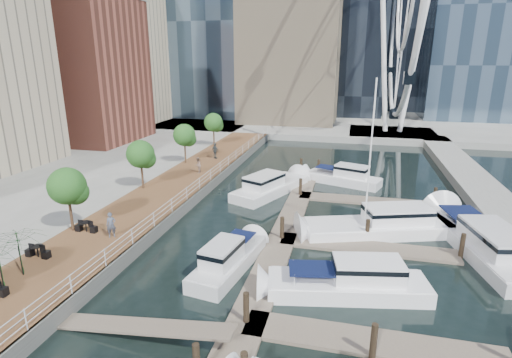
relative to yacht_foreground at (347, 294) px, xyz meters
The scene contains 17 objects.
ground 8.04m from the yacht_foreground, 165.83° to the right, with size 520.00×520.00×0.00m, color black.
boardwalk 21.26m from the yacht_foreground, 142.19° to the left, with size 6.00×60.00×1.00m, color brown.
seawall 18.98m from the yacht_foreground, 136.63° to the left, with size 0.25×60.00×1.00m, color #595954.
land_far 100.34m from the yacht_foreground, 94.45° to the left, with size 200.00×114.00×1.00m, color gray.
breakwater 21.78m from the yacht_foreground, 55.91° to the left, with size 4.00×60.00×1.00m, color gray.
pier 50.42m from the yacht_foreground, 82.93° to the left, with size 14.00×12.00×1.00m, color gray.
railing 19.11m from the yacht_foreground, 136.83° to the left, with size 0.10×60.00×1.05m, color white, non-canonical shape.
floating_docks 8.03m from the yacht_foreground, 88.77° to the left, with size 16.00×34.00×2.60m.
midrise_condos 50.08m from the yacht_foreground, 149.00° to the left, with size 19.00×67.00×28.00m.
street_trees 23.06m from the yacht_foreground, 147.92° to the left, with size 2.60×42.60×4.60m.
cafe_tables 18.67m from the yacht_foreground, 167.70° to the right, with size 2.50×13.70×0.74m.
yacht_foreground is the anchor object (origin of this frame).
pedestrian_near 16.03m from the yacht_foreground, behind, with size 0.64×0.42×1.76m, color #444C5B.
pedestrian_mid 24.41m from the yacht_foreground, 131.47° to the left, with size 0.83×0.65×1.70m, color gray.
pedestrian_far 29.87m from the yacht_foreground, 123.57° to the left, with size 1.13×0.47×1.92m, color #353E43.
moored_yachts 8.91m from the yacht_foreground, 81.01° to the left, with size 23.28×34.77×11.50m.
cafe_seating 18.53m from the yacht_foreground, 162.42° to the right, with size 4.34×6.84×2.69m.
Camera 1 is at (7.49, -18.35, 12.66)m, focal length 28.00 mm.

